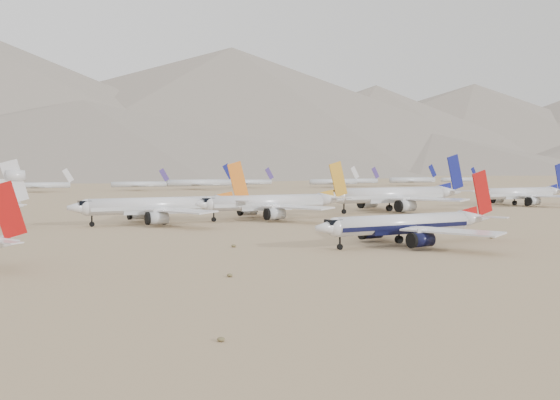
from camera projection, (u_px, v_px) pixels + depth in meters
name	position (u px, v px, depth m)	size (l,w,h in m)	color
ground	(407.00, 246.00, 120.92)	(7000.00, 7000.00, 0.00)	#957C56
main_airliner	(410.00, 224.00, 123.28)	(41.95, 40.97, 14.80)	silver
row2_navy_widebody	(398.00, 195.00, 215.22)	(56.68, 55.42, 20.16)	silver
row2_gold_tail	(274.00, 203.00, 183.76)	(48.50, 47.43, 17.27)	silver
row2_orange_tail	(163.00, 206.00, 169.34)	(48.05, 47.01, 17.14)	silver
row2_blue_far	(522.00, 194.00, 249.83)	(48.66, 47.57, 17.29)	silver
distant_storage_row	(195.00, 183.00, 430.83)	(626.46, 63.58, 15.81)	silver
mountain_range	(8.00, 99.00, 1593.05)	(7354.00, 3024.00, 470.00)	slate
foothills	(264.00, 143.00, 1333.94)	(4637.50, 1395.00, 155.00)	slate
desert_scrub	(559.00, 263.00, 97.84)	(261.44, 121.67, 0.63)	brown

